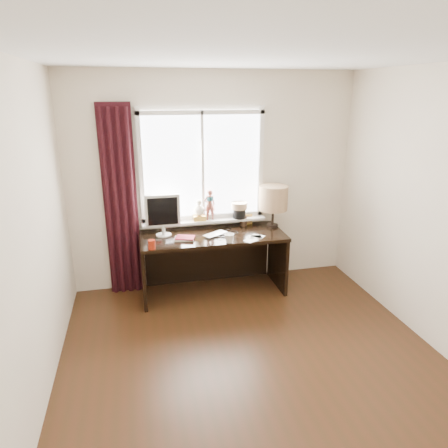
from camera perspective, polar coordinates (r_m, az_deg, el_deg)
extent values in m
cube|color=#37210F|center=(3.72, 5.41, -20.97)|extent=(3.50, 4.00, 0.00)
cube|color=white|center=(2.89, 7.08, 23.19)|extent=(3.50, 4.00, 0.00)
cube|color=beige|center=(4.92, -1.39, 6.05)|extent=(3.50, 0.00, 2.60)
cube|color=beige|center=(3.02, -27.27, -4.18)|extent=(0.00, 4.00, 2.60)
imported|color=silver|center=(4.68, -1.25, -1.48)|extent=(0.36, 0.32, 0.02)
imported|color=white|center=(4.44, 0.75, -2.00)|extent=(0.14, 0.14, 0.11)
cylinder|color=maroon|center=(4.33, -10.28, -2.90)|extent=(0.08, 0.08, 0.10)
cube|color=white|center=(4.84, -3.13, 8.24)|extent=(1.40, 0.02, 1.30)
cube|color=silver|center=(4.97, -2.95, 1.07)|extent=(1.50, 0.05, 0.05)
cube|color=silver|center=(4.75, -3.21, 15.63)|extent=(1.50, 0.05, 0.05)
cube|color=silver|center=(4.75, -11.80, 7.68)|extent=(0.05, 0.05, 1.40)
cube|color=silver|center=(4.99, 5.24, 8.49)|extent=(0.05, 0.05, 1.40)
cube|color=silver|center=(4.82, -3.07, 8.19)|extent=(0.03, 0.05, 1.30)
cube|color=silver|center=(4.93, -2.84, 0.46)|extent=(1.52, 0.18, 0.03)
cylinder|color=maroon|center=(4.81, -9.34, 1.38)|extent=(0.13, 0.13, 0.23)
cube|color=gold|center=(4.90, -3.56, 0.90)|extent=(0.15, 0.12, 0.06)
sphere|color=beige|center=(4.88, -3.58, 1.96)|extent=(0.13, 0.13, 0.13)
sphere|color=beige|center=(4.85, -3.61, 3.09)|extent=(0.07, 0.07, 0.07)
imported|color=brown|center=(4.88, -2.01, 2.78)|extent=(0.14, 0.10, 0.38)
cylinder|color=#1E4C51|center=(4.85, -2.00, 3.68)|extent=(0.09, 0.09, 0.05)
cylinder|color=black|center=(4.98, 2.20, 1.54)|extent=(0.16, 0.16, 0.12)
cylinder|color=#8C6B4C|center=(4.95, 2.21, 2.65)|extent=(0.20, 0.20, 0.08)
cube|color=black|center=(4.80, -14.54, 2.97)|extent=(0.38, 0.05, 2.25)
cylinder|color=black|center=(4.78, -16.19, 2.45)|extent=(0.06, 0.06, 2.20)
cylinder|color=black|center=(4.77, -15.12, 2.53)|extent=(0.06, 0.06, 2.20)
cylinder|color=black|center=(4.77, -14.04, 2.61)|extent=(0.06, 0.06, 2.20)
cylinder|color=black|center=(4.77, -12.96, 2.69)|extent=(0.06, 0.06, 2.20)
cube|color=black|center=(4.71, -1.62, -1.73)|extent=(1.70, 0.70, 0.04)
cube|color=black|center=(4.78, -11.45, -6.69)|extent=(0.04, 0.64, 0.71)
cube|color=black|center=(5.07, 7.69, -4.98)|extent=(0.04, 0.64, 0.71)
cube|color=black|center=(5.16, -2.32, -4.39)|extent=(1.60, 0.03, 0.71)
cylinder|color=beige|center=(4.72, -8.60, -1.54)|extent=(0.18, 0.18, 0.01)
cylinder|color=beige|center=(4.71, -8.63, -0.89)|extent=(0.04, 0.04, 0.10)
cube|color=beige|center=(4.63, -8.77, 1.86)|extent=(0.40, 0.04, 0.38)
cube|color=black|center=(4.61, -8.74, 1.77)|extent=(0.34, 0.01, 0.32)
cube|color=beige|center=(4.57, -5.71, -2.08)|extent=(0.24, 0.20, 0.02)
cube|color=maroon|center=(4.56, -5.57, -1.93)|extent=(0.25, 0.21, 0.01)
cylinder|color=black|center=(5.01, 2.80, 0.45)|extent=(0.09, 0.09, 0.12)
cylinder|color=black|center=(5.00, 2.61, 1.02)|extent=(0.01, 0.01, 0.22)
cylinder|color=black|center=(5.00, 2.96, 0.81)|extent=(0.01, 0.01, 0.19)
cylinder|color=black|center=(5.00, 2.76, 1.21)|extent=(0.01, 0.01, 0.25)
cylinder|color=black|center=(5.02, 2.96, 0.78)|extent=(0.01, 0.01, 0.17)
cube|color=gold|center=(5.06, 3.50, 0.68)|extent=(0.10, 0.03, 0.13)
cube|color=#996633|center=(5.05, 3.54, 0.64)|extent=(0.08, 0.01, 0.10)
cylinder|color=black|center=(5.01, 6.92, -0.20)|extent=(0.14, 0.14, 0.03)
cylinder|color=black|center=(4.97, 6.97, 1.16)|extent=(0.03, 0.03, 0.22)
cylinder|color=tan|center=(4.91, 7.08, 3.73)|extent=(0.35, 0.35, 0.30)
cube|color=white|center=(4.64, 4.48, -1.85)|extent=(0.16, 0.12, 0.00)
cube|color=white|center=(4.66, 4.83, -1.74)|extent=(0.18, 0.18, 0.00)
cube|color=white|center=(4.53, 3.89, -2.34)|extent=(0.18, 0.17, 0.00)
torus|color=black|center=(4.65, -0.12, -1.69)|extent=(0.18, 0.18, 0.01)
torus|color=black|center=(4.76, 1.36, -1.23)|extent=(0.15, 0.15, 0.01)
torus|color=black|center=(4.89, 0.54, -0.67)|extent=(0.12, 0.12, 0.01)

